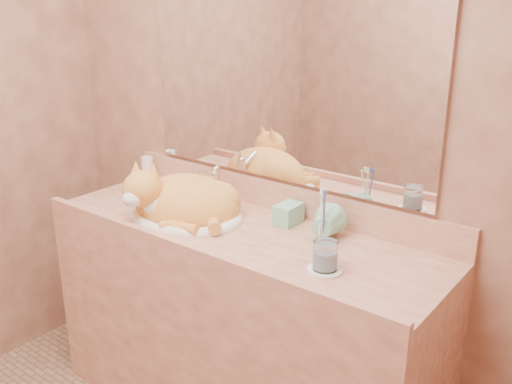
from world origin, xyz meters
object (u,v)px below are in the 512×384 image
Objects in this scene: cat at (181,199)px; water_glass at (325,255)px; vanity_counter at (240,327)px; soap_dispenser at (280,206)px; sink_basin at (185,199)px; toothbrush_cup at (322,229)px.

cat is 0.70m from water_glass.
soap_dispenser reaches higher than vanity_counter.
soap_dispenser is 1.84× the size of water_glass.
cat reaches higher than vanity_counter.
vanity_counter is 16.84× the size of water_glass.
vanity_counter is 3.61× the size of cat.
cat is at bearing 175.26° from water_glass.
water_glass is (0.69, -0.07, -0.02)m from sink_basin.
toothbrush_cup is at bearing 11.54° from sink_basin.
soap_dispenser is 0.39m from water_glass.
toothbrush_cup is at bearing 14.82° from vanity_counter.
soap_dispenser is at bearing 147.52° from water_glass.
soap_dispenser is (0.37, 0.13, 0.01)m from sink_basin.
sink_basin is 0.39m from soap_dispenser.
sink_basin is at bearing -169.84° from toothbrush_cup.
toothbrush_cup is (0.57, 0.10, -0.02)m from sink_basin.
cat is at bearing -113.66° from sink_basin.
vanity_counter is 9.16× the size of soap_dispenser.
water_glass is (0.70, -0.06, -0.02)m from cat.
soap_dispenser is at bearing 46.79° from vanity_counter.
toothbrush_cup is (0.58, 0.12, -0.02)m from cat.
cat reaches higher than soap_dispenser.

